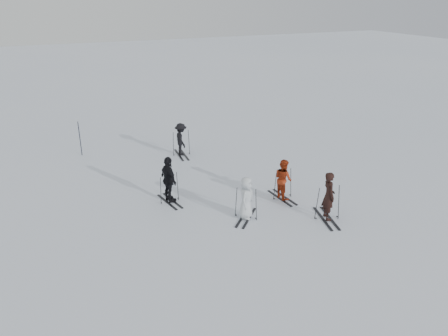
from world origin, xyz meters
The scene contains 12 objects.
ground centered at (0.00, 0.00, 0.00)m, with size 120.00×120.00×0.00m, color silver.
skier_near_dark centered at (2.43, -2.81, 0.91)m, with size 0.66×0.43×1.82m, color black.
skier_red centered at (1.85, -0.65, 0.82)m, with size 0.79×0.62×1.63m, color #992C11.
skier_grey centered at (-0.25, -1.54, 0.80)m, with size 0.78×0.51×1.59m, color silver.
skier_uphill_left centered at (-2.41, 0.88, 0.93)m, with size 1.09×0.45×1.86m, color black.
skier_uphill_far centered at (-0.27, 5.72, 0.82)m, with size 1.06×0.61×1.64m, color black.
skis_near_dark centered at (2.43, -2.81, 0.68)m, with size 0.98×1.85×1.35m, color black, non-canonical shape.
skis_red centered at (1.85, -0.65, 0.62)m, with size 0.91×1.71×1.25m, color black, non-canonical shape.
skis_grey centered at (-0.25, -1.54, 0.62)m, with size 0.90×1.70×1.24m, color black, non-canonical shape.
skis_uphill_left centered at (-2.41, 0.88, 0.60)m, with size 0.87×1.65×1.20m, color black, non-canonical shape.
skis_uphill_far centered at (-0.27, 5.72, 0.66)m, with size 0.96×1.82×1.32m, color black, non-canonical shape.
piste_marker centered at (-4.91, 7.78, 0.88)m, with size 0.04×0.04×1.77m, color black.
Camera 1 is at (-6.77, -14.20, 7.81)m, focal length 35.00 mm.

